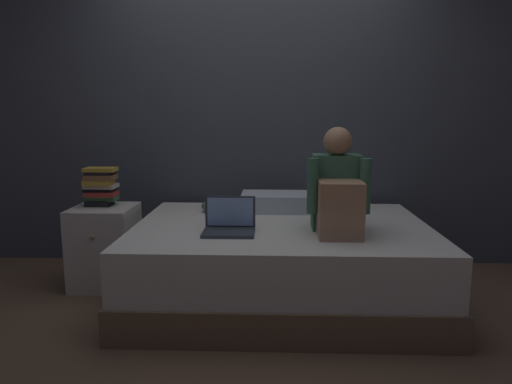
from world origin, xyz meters
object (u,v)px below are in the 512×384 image
nightstand (105,246)px  person_sitting (338,193)px  pillow (278,202)px  book_stack (100,187)px  laptop (229,224)px  bed (281,262)px  clothes_pile (220,205)px

nightstand → person_sitting: bearing=-14.3°
pillow → book_stack: size_ratio=1.97×
laptop → book_stack: size_ratio=1.13×
nightstand → pillow: size_ratio=1.07×
bed → nightstand: size_ratio=3.35×
clothes_pile → laptop: bearing=-78.2°
nightstand → laptop: 1.11m
clothes_pile → book_stack: bearing=-173.0°
nightstand → person_sitting: person_sitting is taller
book_stack → clothes_pile: (0.87, 0.11, -0.15)m
person_sitting → laptop: 0.70m
bed → nightstand: bearing=170.6°
person_sitting → bed: bearing=149.1°
laptop → clothes_pile: bearing=101.8°
nightstand → laptop: bearing=-25.6°
bed → pillow: (-0.02, 0.45, 0.34)m
person_sitting → book_stack: 1.74m
clothes_pile → nightstand: bearing=-169.6°
pillow → clothes_pile: size_ratio=1.89×
laptop → person_sitting: bearing=3.9°
person_sitting → book_stack: (-1.67, 0.47, -0.04)m
nightstand → person_sitting: 1.77m
nightstand → laptop: (0.97, -0.47, 0.29)m
book_stack → laptop: bearing=-27.2°
pillow → clothes_pile: 0.45m
person_sitting → book_stack: size_ratio=2.30×
pillow → laptop: bearing=-113.9°
clothes_pile → person_sitting: bearing=-35.6°
pillow → book_stack: book_stack is taller
person_sitting → book_stack: person_sitting is taller
nightstand → pillow: pillow is taller
pillow → bed: bearing=-87.5°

